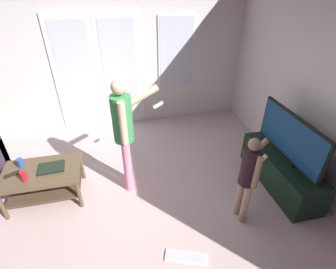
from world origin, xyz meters
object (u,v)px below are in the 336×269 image
(person_adult, at_px, (124,128))
(dvd_remote_slim, at_px, (12,174))
(person_child, at_px, (249,174))
(laptop_closed, at_px, (51,168))
(flat_screen_tv, at_px, (291,138))
(cup_near_edge, at_px, (20,163))
(tv_stand, at_px, (281,171))
(coffee_table, at_px, (43,178))
(cup_by_laptop, at_px, (24,176))
(loose_keyboard, at_px, (186,257))

(person_adult, xyz_separation_m, dvd_remote_slim, (-1.41, 0.01, -0.48))
(person_child, relative_size, laptop_closed, 3.65)
(laptop_closed, xyz_separation_m, dvd_remote_slim, (-0.45, -0.03, -0.00))
(person_child, height_order, dvd_remote_slim, person_child)
(flat_screen_tv, distance_m, cup_near_edge, 3.44)
(laptop_closed, bearing_deg, cup_near_edge, 157.54)
(tv_stand, xyz_separation_m, dvd_remote_slim, (-3.46, 0.44, 0.23))
(coffee_table, bearing_deg, person_adult, -0.88)
(laptop_closed, height_order, cup_near_edge, cup_near_edge)
(person_adult, height_order, dvd_remote_slim, person_adult)
(cup_by_laptop, distance_m, dvd_remote_slim, 0.22)
(person_adult, height_order, cup_by_laptop, person_adult)
(flat_screen_tv, bearing_deg, dvd_remote_slim, 172.73)
(laptop_closed, xyz_separation_m, cup_by_laptop, (-0.27, -0.15, 0.05))
(cup_near_edge, relative_size, cup_by_laptop, 0.95)
(person_child, height_order, laptop_closed, person_child)
(loose_keyboard, xyz_separation_m, cup_near_edge, (-1.80, 1.40, 0.49))
(laptop_closed, distance_m, cup_by_laptop, 0.32)
(flat_screen_tv, distance_m, dvd_remote_slim, 3.50)
(cup_near_edge, bearing_deg, laptop_closed, -18.67)
(flat_screen_tv, relative_size, person_adult, 0.78)
(person_adult, relative_size, dvd_remote_slim, 9.16)
(person_child, xyz_separation_m, laptop_closed, (-2.21, 0.90, -0.23))
(laptop_closed, bearing_deg, coffee_table, -174.51)
(laptop_closed, distance_m, cup_near_edge, 0.40)
(person_adult, bearing_deg, flat_screen_tv, -11.90)
(person_adult, bearing_deg, person_child, -34.54)
(dvd_remote_slim, bearing_deg, tv_stand, -32.98)
(coffee_table, relative_size, cup_near_edge, 8.19)
(tv_stand, height_order, person_adult, person_adult)
(coffee_table, distance_m, loose_keyboard, 2.01)
(tv_stand, bearing_deg, person_child, -151.97)
(flat_screen_tv, height_order, person_child, person_child)
(flat_screen_tv, xyz_separation_m, cup_by_laptop, (-3.28, 0.31, -0.26))
(flat_screen_tv, xyz_separation_m, laptop_closed, (-3.00, 0.47, -0.31))
(flat_screen_tv, xyz_separation_m, cup_near_edge, (-3.38, 0.60, -0.26))
(flat_screen_tv, xyz_separation_m, dvd_remote_slim, (-3.45, 0.44, -0.31))
(coffee_table, distance_m, tv_stand, 3.16)
(person_adult, height_order, loose_keyboard, person_adult)
(coffee_table, relative_size, cup_by_laptop, 7.76)
(laptop_closed, height_order, dvd_remote_slim, laptop_closed)
(flat_screen_tv, relative_size, cup_by_laptop, 9.98)
(person_adult, height_order, person_child, person_adult)
(tv_stand, bearing_deg, flat_screen_tv, 114.68)
(dvd_remote_slim, bearing_deg, laptop_closed, -22.24)
(tv_stand, relative_size, person_adult, 0.87)
(tv_stand, bearing_deg, coffee_table, 171.80)
(person_adult, relative_size, person_child, 1.36)
(tv_stand, relative_size, cup_near_edge, 11.76)
(coffee_table, xyz_separation_m, dvd_remote_slim, (-0.33, -0.01, 0.13))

